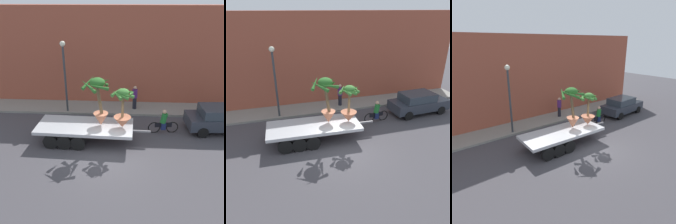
# 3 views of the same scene
# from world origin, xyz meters

# --- Properties ---
(ground_plane) EXTENTS (60.00, 60.00, 0.00)m
(ground_plane) POSITION_xyz_m (0.00, 0.00, 0.00)
(ground_plane) COLOR #423F44
(sidewalk) EXTENTS (24.00, 2.20, 0.15)m
(sidewalk) POSITION_xyz_m (0.00, 6.10, 0.07)
(sidewalk) COLOR gray
(sidewalk) RESTS_ON ground
(building_facade) EXTENTS (24.00, 1.20, 7.00)m
(building_facade) POSITION_xyz_m (0.00, 7.80, 3.50)
(building_facade) COLOR #9E4C38
(building_facade) RESTS_ON ground
(flatbed_trailer) EXTENTS (6.41, 2.43, 0.98)m
(flatbed_trailer) POSITION_xyz_m (-1.69, 1.69, 0.75)
(flatbed_trailer) COLOR #B7BABF
(flatbed_trailer) RESTS_ON ground
(potted_palm_rear) EXTENTS (1.60, 1.71, 2.75)m
(potted_palm_rear) POSITION_xyz_m (-0.62, 1.73, 2.47)
(potted_palm_rear) COLOR #C17251
(potted_palm_rear) RESTS_ON flatbed_trailer
(potted_palm_middle) EXTENTS (1.35, 1.28, 2.24)m
(potted_palm_middle) POSITION_xyz_m (0.68, 1.56, 2.00)
(potted_palm_middle) COLOR #B26647
(potted_palm_middle) RESTS_ON flatbed_trailer
(cyclist) EXTENTS (1.84, 0.38, 1.54)m
(cyclist) POSITION_xyz_m (3.13, 2.81, 0.67)
(cyclist) COLOR black
(cyclist) RESTS_ON ground
(parked_car) EXTENTS (4.39, 2.02, 1.58)m
(parked_car) POSITION_xyz_m (6.67, 3.25, 0.83)
(parked_car) COLOR #2D333D
(parked_car) RESTS_ON ground
(pedestrian_near_gate) EXTENTS (0.36, 0.36, 1.71)m
(pedestrian_near_gate) POSITION_xyz_m (1.47, 5.94, 1.04)
(pedestrian_near_gate) COLOR black
(pedestrian_near_gate) RESTS_ON sidewalk
(street_lamp) EXTENTS (0.36, 0.36, 4.83)m
(street_lamp) POSITION_xyz_m (-3.25, 5.30, 3.23)
(street_lamp) COLOR #383D42
(street_lamp) RESTS_ON sidewalk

